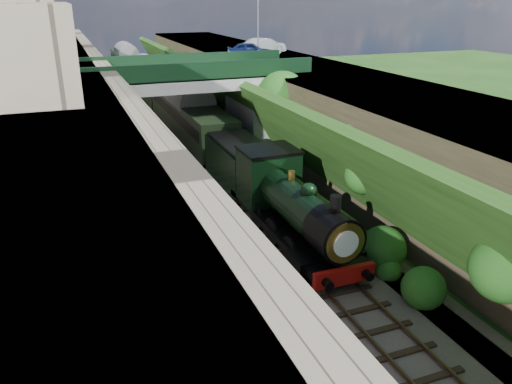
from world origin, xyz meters
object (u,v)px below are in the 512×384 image
Objects in this scene: tree at (283,99)px; lamppost at (259,18)px; car_silver at (264,46)px; road_bridge at (199,102)px; locomotive at (292,208)px; car_blue at (250,50)px; tender at (240,167)px.

tree is 1.10× the size of lamppost.
road_bridge is at bearing 112.23° from car_silver.
car_blue is at bearing 74.45° from locomotive.
locomotive reaches higher than tender.
road_bridge is 2.67× the size of lamppost.
car_blue is at bearing 115.03° from car_silver.
car_silver reaches higher than tree.
locomotive is at bearing -175.38° from car_blue.
car_silver reaches higher than car_blue.
road_bridge is at bearing 91.76° from tender.
tree is 0.65× the size of locomotive.
lamppost is at bearing 64.72° from tender.
car_blue is at bearing 44.36° from road_bridge.
car_blue is 0.67× the size of tender.
car_silver is at bearing 63.84° from tender.
car_blue is at bearing 172.28° from lamppost.
locomotive is (-6.82, -21.79, -7.67)m from lamppost.
tree is 13.41m from car_silver.
tender is (-6.09, -14.53, -5.32)m from car_blue.
car_silver is at bearing -21.58° from car_blue.
locomotive is at bearing -89.07° from road_bridge.
car_silver is (8.67, 8.81, 2.91)m from road_bridge.
tree is 1.48× the size of car_silver.
lamppost reaches higher than car_silver.
car_silver is at bearing 45.45° from road_bridge.
car_silver reaches higher than road_bridge.
car_silver is 19.83m from tender.
tree is 13.02m from locomotive.
tender is at bearing 90.00° from locomotive.
lamppost is 2.73m from car_blue.
tree is 10.42m from car_blue.
lamppost is at bearing 126.13° from car_silver.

